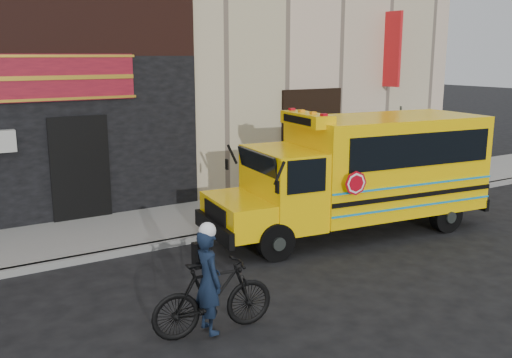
{
  "coord_description": "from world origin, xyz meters",
  "views": [
    {
      "loc": [
        -6.74,
        -8.71,
        4.18
      ],
      "look_at": [
        -0.25,
        1.85,
        1.47
      ],
      "focal_mm": 40.0,
      "sensor_mm": 36.0,
      "label": 1
    }
  ],
  "objects_px": {
    "cyclist": "(208,284)",
    "school_bus": "(364,170)",
    "sign_pole": "(399,152)",
    "bicycle": "(213,297)"
  },
  "relations": [
    {
      "from": "school_bus",
      "to": "bicycle",
      "type": "distance_m",
      "value": 6.19
    },
    {
      "from": "sign_pole",
      "to": "bicycle",
      "type": "height_order",
      "value": "sign_pole"
    },
    {
      "from": "bicycle",
      "to": "cyclist",
      "type": "height_order",
      "value": "cyclist"
    },
    {
      "from": "school_bus",
      "to": "sign_pole",
      "type": "bearing_deg",
      "value": 26.64
    },
    {
      "from": "school_bus",
      "to": "cyclist",
      "type": "height_order",
      "value": "school_bus"
    },
    {
      "from": "sign_pole",
      "to": "school_bus",
      "type": "bearing_deg",
      "value": -153.36
    },
    {
      "from": "cyclist",
      "to": "school_bus",
      "type": "bearing_deg",
      "value": -64.13
    },
    {
      "from": "school_bus",
      "to": "sign_pole",
      "type": "relative_size",
      "value": 2.52
    },
    {
      "from": "sign_pole",
      "to": "bicycle",
      "type": "bearing_deg",
      "value": -153.3
    },
    {
      "from": "sign_pole",
      "to": "cyclist",
      "type": "height_order",
      "value": "sign_pole"
    }
  ]
}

